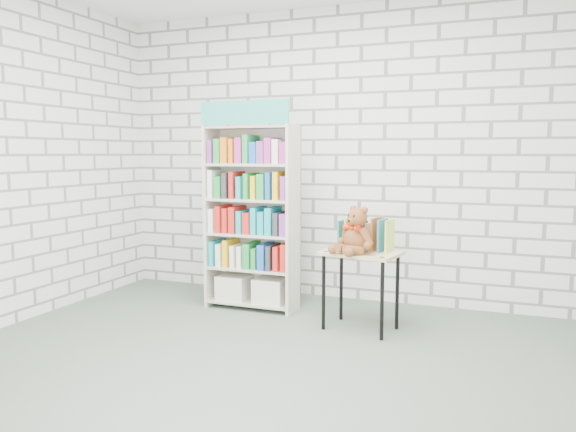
% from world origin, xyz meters
% --- Properties ---
extents(ground, '(4.50, 4.50, 0.00)m').
position_xyz_m(ground, '(0.00, 0.00, 0.00)').
color(ground, '#4B594B').
rests_on(ground, ground).
extents(room_shell, '(4.52, 4.02, 2.81)m').
position_xyz_m(room_shell, '(0.00, 0.00, 1.78)').
color(room_shell, silver).
rests_on(room_shell, ground).
extents(bookshelf, '(0.83, 0.32, 1.87)m').
position_xyz_m(bookshelf, '(-0.60, 1.36, 0.85)').
color(bookshelf, beige).
rests_on(bookshelf, ground).
extents(display_table, '(0.66, 0.51, 0.64)m').
position_xyz_m(display_table, '(0.48, 1.08, 0.55)').
color(display_table, tan).
rests_on(display_table, ground).
extents(table_books, '(0.44, 0.25, 0.25)m').
position_xyz_m(table_books, '(0.50, 1.18, 0.76)').
color(table_books, teal).
rests_on(table_books, display_table).
extents(teddy_bear, '(0.36, 0.34, 0.37)m').
position_xyz_m(teddy_bear, '(0.46, 0.99, 0.79)').
color(teddy_bear, brown).
rests_on(teddy_bear, display_table).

